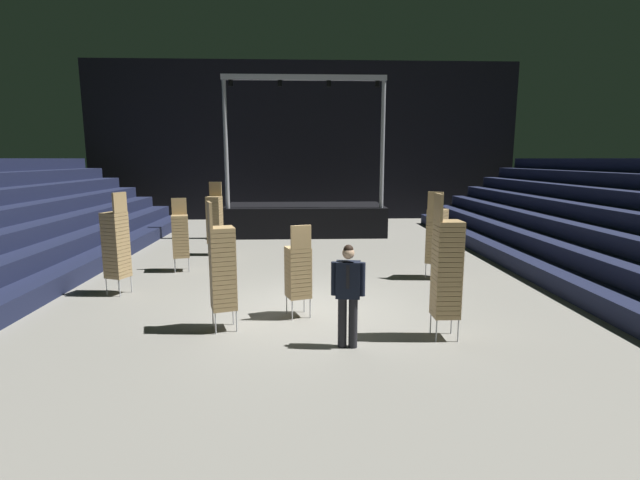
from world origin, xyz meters
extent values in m
cube|color=gray|center=(0.00, 0.00, -0.05)|extent=(22.00, 30.00, 0.10)
cube|color=black|center=(0.00, 15.00, 4.00)|extent=(22.00, 0.30, 8.00)
cube|color=#191E38|center=(-6.12, 1.00, 0.23)|extent=(0.75, 24.00, 0.45)
cube|color=#191E38|center=(-6.88, 1.00, 0.68)|extent=(0.75, 24.00, 0.45)
cube|color=#191E38|center=(6.12, 1.00, 0.23)|extent=(0.75, 24.00, 0.45)
cube|color=#191E38|center=(6.88, 1.00, 0.68)|extent=(0.75, 24.00, 0.45)
cube|color=#191E38|center=(7.62, 1.00, 1.12)|extent=(0.75, 24.00, 0.45)
cube|color=black|center=(0.00, 10.10, 0.61)|extent=(6.56, 2.99, 1.21)
cylinder|color=#9EA0A8|center=(-3.03, 8.85, 3.68)|extent=(0.16, 0.16, 4.95)
cylinder|color=#9EA0A8|center=(3.03, 8.85, 3.68)|extent=(0.16, 0.16, 4.95)
cube|color=#9EA0A8|center=(0.00, 8.85, 6.16)|extent=(6.26, 0.20, 0.20)
cylinder|color=black|center=(-2.78, 8.85, 5.94)|extent=(0.18, 0.18, 0.22)
cylinder|color=black|center=(-0.93, 8.85, 5.94)|extent=(0.18, 0.18, 0.22)
cylinder|color=black|center=(0.93, 8.85, 5.94)|extent=(0.18, 0.18, 0.22)
cylinder|color=black|center=(2.78, 8.85, 5.94)|extent=(0.18, 0.18, 0.22)
cylinder|color=black|center=(0.69, -2.06, 0.43)|extent=(0.15, 0.15, 0.87)
cylinder|color=black|center=(0.51, -2.03, 0.43)|extent=(0.15, 0.15, 0.87)
cube|color=silver|center=(0.59, -2.11, 1.17)|extent=(0.19, 0.13, 0.61)
cube|color=black|center=(0.60, -2.05, 1.17)|extent=(0.43, 0.29, 0.61)
cube|color=black|center=(0.58, -2.16, 1.25)|extent=(0.06, 0.02, 0.39)
cylinder|color=black|center=(0.83, -2.08, 1.18)|extent=(0.11, 0.11, 0.56)
cylinder|color=black|center=(0.37, -2.01, 1.18)|extent=(0.11, 0.11, 0.56)
sphere|color=#DBAD89|center=(0.60, -2.05, 1.62)|extent=(0.20, 0.20, 0.20)
sphere|color=black|center=(0.60, -2.05, 1.68)|extent=(0.17, 0.17, 0.17)
cylinder|color=#B2B5BA|center=(-4.70, 1.19, 0.20)|extent=(0.02, 0.02, 0.40)
cylinder|color=#B2B5BA|center=(-4.57, 1.55, 0.20)|extent=(0.02, 0.02, 0.40)
cylinder|color=#B2B5BA|center=(-4.35, 1.06, 0.20)|extent=(0.02, 0.02, 0.40)
cylinder|color=#B2B5BA|center=(-4.21, 1.41, 0.20)|extent=(0.02, 0.02, 0.40)
cube|color=#A38456|center=(-4.46, 1.30, 0.44)|extent=(0.57, 0.57, 0.08)
cube|color=#A38456|center=(-4.46, 1.30, 0.53)|extent=(0.57, 0.57, 0.08)
cube|color=#A38456|center=(-4.46, 1.30, 0.61)|extent=(0.57, 0.57, 0.08)
cube|color=#A38456|center=(-4.46, 1.30, 0.70)|extent=(0.57, 0.57, 0.08)
cube|color=#A38456|center=(-4.46, 1.30, 0.78)|extent=(0.57, 0.57, 0.08)
cube|color=#A38456|center=(-4.46, 1.30, 0.87)|extent=(0.57, 0.57, 0.08)
cube|color=#A38456|center=(-4.46, 1.30, 0.95)|extent=(0.57, 0.57, 0.08)
cube|color=#A38456|center=(-4.46, 1.30, 1.04)|extent=(0.57, 0.57, 0.08)
cube|color=#A38456|center=(-4.46, 1.30, 1.12)|extent=(0.57, 0.57, 0.08)
cube|color=#A38456|center=(-4.46, 1.30, 1.21)|extent=(0.57, 0.57, 0.08)
cube|color=#A38456|center=(-4.46, 1.30, 1.29)|extent=(0.57, 0.57, 0.08)
cube|color=#A38456|center=(-4.46, 1.30, 1.38)|extent=(0.57, 0.57, 0.08)
cube|color=#A38456|center=(-4.46, 1.30, 1.46)|extent=(0.57, 0.57, 0.08)
cube|color=#A38456|center=(-4.46, 1.30, 1.55)|extent=(0.57, 0.57, 0.08)
cube|color=#A38456|center=(-4.46, 1.30, 1.63)|extent=(0.57, 0.57, 0.08)
cube|color=#A38456|center=(-4.46, 1.30, 1.72)|extent=(0.57, 0.57, 0.08)
cube|color=#A38456|center=(-4.46, 1.30, 1.80)|extent=(0.57, 0.57, 0.08)
cube|color=#A38456|center=(-4.46, 1.30, 1.89)|extent=(0.57, 0.57, 0.08)
cube|color=#A38456|center=(-4.28, 1.23, 2.16)|extent=(0.19, 0.40, 0.46)
cylinder|color=#B2B5BA|center=(-0.48, -0.33, 0.20)|extent=(0.02, 0.02, 0.40)
cylinder|color=#B2B5BA|center=(-0.12, -0.21, 0.20)|extent=(0.02, 0.02, 0.40)
cylinder|color=#B2B5BA|center=(-0.36, -0.69, 0.20)|extent=(0.02, 0.02, 0.40)
cylinder|color=#B2B5BA|center=(0.00, -0.57, 0.20)|extent=(0.02, 0.02, 0.40)
cube|color=#A38456|center=(-0.24, -0.45, 0.44)|extent=(0.56, 0.56, 0.08)
cube|color=#A38456|center=(-0.24, -0.45, 0.53)|extent=(0.56, 0.56, 0.08)
cube|color=#A38456|center=(-0.24, -0.45, 0.61)|extent=(0.56, 0.56, 0.08)
cube|color=#A38456|center=(-0.24, -0.45, 0.70)|extent=(0.56, 0.56, 0.08)
cube|color=#A38456|center=(-0.24, -0.45, 0.78)|extent=(0.56, 0.56, 0.08)
cube|color=#A38456|center=(-0.24, -0.45, 0.87)|extent=(0.56, 0.56, 0.08)
cube|color=#A38456|center=(-0.24, -0.45, 0.95)|extent=(0.56, 0.56, 0.08)
cube|color=#A38456|center=(-0.24, -0.45, 1.04)|extent=(0.56, 0.56, 0.08)
cube|color=#A38456|center=(-0.24, -0.45, 1.12)|extent=(0.56, 0.56, 0.08)
cube|color=#A38456|center=(-0.24, -0.45, 1.21)|extent=(0.56, 0.56, 0.08)
cube|color=#A38456|center=(-0.24, -0.45, 1.29)|extent=(0.56, 0.56, 0.08)
cube|color=#A38456|center=(-0.24, -0.45, 1.38)|extent=(0.56, 0.56, 0.08)
cube|color=#A38456|center=(-0.17, -0.64, 1.65)|extent=(0.40, 0.18, 0.46)
cylinder|color=#B2B5BA|center=(3.37, 2.73, 0.20)|extent=(0.02, 0.02, 0.40)
cylinder|color=#B2B5BA|center=(3.67, 2.50, 0.20)|extent=(0.02, 0.02, 0.40)
cylinder|color=#B2B5BA|center=(3.14, 2.43, 0.20)|extent=(0.02, 0.02, 0.40)
cylinder|color=#B2B5BA|center=(3.44, 2.20, 0.20)|extent=(0.02, 0.02, 0.40)
cube|color=#A38456|center=(3.40, 2.47, 0.44)|extent=(0.62, 0.62, 0.08)
cube|color=#A38456|center=(3.40, 2.47, 0.53)|extent=(0.62, 0.62, 0.08)
cube|color=#A38456|center=(3.40, 2.47, 0.61)|extent=(0.62, 0.62, 0.08)
cube|color=#A38456|center=(3.40, 2.47, 0.70)|extent=(0.62, 0.62, 0.08)
cube|color=#A38456|center=(3.40, 2.47, 0.78)|extent=(0.62, 0.62, 0.08)
cube|color=#A38456|center=(3.40, 2.47, 0.87)|extent=(0.62, 0.62, 0.08)
cube|color=#A38456|center=(3.40, 2.47, 0.95)|extent=(0.62, 0.62, 0.08)
cube|color=#A38456|center=(3.40, 2.47, 1.04)|extent=(0.62, 0.62, 0.08)
cube|color=#A38456|center=(3.40, 2.47, 1.12)|extent=(0.62, 0.62, 0.08)
cube|color=#A38456|center=(3.40, 2.47, 1.21)|extent=(0.62, 0.62, 0.08)
cube|color=#A38456|center=(3.40, 2.47, 1.29)|extent=(0.62, 0.62, 0.08)
cube|color=#A38456|center=(3.40, 2.47, 1.38)|extent=(0.62, 0.62, 0.08)
cube|color=#A38456|center=(3.40, 2.47, 1.46)|extent=(0.62, 0.62, 0.08)
cube|color=#A38456|center=(3.40, 2.47, 1.55)|extent=(0.62, 0.62, 0.08)
cube|color=#A38456|center=(3.40, 2.47, 1.63)|extent=(0.62, 0.62, 0.08)
cube|color=#A38456|center=(3.40, 2.47, 1.72)|extent=(0.62, 0.62, 0.08)
cube|color=#A38456|center=(3.40, 2.47, 1.80)|extent=(0.62, 0.62, 0.08)
cube|color=#A38456|center=(3.29, 2.31, 2.08)|extent=(0.35, 0.28, 0.46)
cylinder|color=#B2B5BA|center=(-3.32, 3.38, 0.20)|extent=(0.02, 0.02, 0.40)
cylinder|color=#B2B5BA|center=(-3.69, 3.29, 0.20)|extent=(0.02, 0.02, 0.40)
cylinder|color=#B2B5BA|center=(-3.41, 3.75, 0.20)|extent=(0.02, 0.02, 0.40)
cylinder|color=#B2B5BA|center=(-3.78, 3.66, 0.20)|extent=(0.02, 0.02, 0.40)
cube|color=#A38456|center=(-3.55, 3.52, 0.44)|extent=(0.53, 0.53, 0.08)
cube|color=#A38456|center=(-3.55, 3.52, 0.53)|extent=(0.53, 0.53, 0.08)
cube|color=#A38456|center=(-3.55, 3.52, 0.61)|extent=(0.53, 0.53, 0.08)
cube|color=#A38456|center=(-3.55, 3.52, 0.70)|extent=(0.53, 0.53, 0.08)
cube|color=#A38456|center=(-3.55, 3.52, 0.78)|extent=(0.53, 0.53, 0.08)
cube|color=#A38456|center=(-3.55, 3.52, 0.87)|extent=(0.53, 0.53, 0.08)
cube|color=#A38456|center=(-3.55, 3.52, 0.95)|extent=(0.53, 0.53, 0.08)
cube|color=#A38456|center=(-3.55, 3.52, 1.04)|extent=(0.53, 0.53, 0.08)
cube|color=#A38456|center=(-3.55, 3.52, 1.12)|extent=(0.53, 0.53, 0.08)
cube|color=#A38456|center=(-3.55, 3.52, 1.21)|extent=(0.53, 0.53, 0.08)
cube|color=#A38456|center=(-3.55, 3.52, 1.29)|extent=(0.53, 0.53, 0.08)
cube|color=#A38456|center=(-3.55, 3.52, 1.38)|extent=(0.53, 0.53, 0.08)
cube|color=#A38456|center=(-3.55, 3.52, 1.46)|extent=(0.53, 0.53, 0.08)
cube|color=#A38456|center=(-3.55, 3.52, 1.55)|extent=(0.53, 0.53, 0.08)
cube|color=#A38456|center=(-3.59, 3.71, 1.82)|extent=(0.41, 0.14, 0.46)
cylinder|color=#B2B5BA|center=(-1.48, -0.90, 0.20)|extent=(0.02, 0.02, 0.40)
cylinder|color=#B2B5BA|center=(-1.37, -1.26, 0.20)|extent=(0.02, 0.02, 0.40)
cylinder|color=#B2B5BA|center=(-1.84, -1.01, 0.20)|extent=(0.02, 0.02, 0.40)
cylinder|color=#B2B5BA|center=(-1.73, -1.37, 0.20)|extent=(0.02, 0.02, 0.40)
cube|color=#A38456|center=(-1.60, -1.14, 0.44)|extent=(0.55, 0.55, 0.08)
cube|color=#A38456|center=(-1.60, -1.14, 0.53)|extent=(0.55, 0.55, 0.08)
cube|color=#A38456|center=(-1.60, -1.14, 0.61)|extent=(0.55, 0.55, 0.08)
cube|color=#A38456|center=(-1.60, -1.14, 0.70)|extent=(0.55, 0.55, 0.08)
cube|color=#A38456|center=(-1.60, -1.14, 0.78)|extent=(0.55, 0.55, 0.08)
cube|color=#A38456|center=(-1.60, -1.14, 0.87)|extent=(0.55, 0.55, 0.08)
cube|color=#A38456|center=(-1.60, -1.14, 0.95)|extent=(0.55, 0.55, 0.08)
cube|color=#A38456|center=(-1.60, -1.14, 1.04)|extent=(0.55, 0.55, 0.08)
cube|color=#A38456|center=(-1.60, -1.14, 1.12)|extent=(0.55, 0.55, 0.08)
cube|color=#A38456|center=(-1.60, -1.14, 1.21)|extent=(0.55, 0.55, 0.08)
cube|color=#A38456|center=(-1.60, -1.14, 1.29)|extent=(0.55, 0.55, 0.08)
cube|color=#A38456|center=(-1.60, -1.14, 1.38)|extent=(0.55, 0.55, 0.08)
cube|color=#A38456|center=(-1.60, -1.14, 1.46)|extent=(0.55, 0.55, 0.08)
cube|color=#A38456|center=(-1.60, -1.14, 1.55)|extent=(0.55, 0.55, 0.08)
cube|color=#A38456|center=(-1.60, -1.14, 1.63)|extent=(0.55, 0.55, 0.08)
cube|color=#A38456|center=(-1.60, -1.14, 1.72)|extent=(0.55, 0.55, 0.08)
cube|color=#A38456|center=(-1.60, -1.14, 1.80)|extent=(0.55, 0.55, 0.08)
cube|color=#A38456|center=(-1.60, -1.14, 1.89)|extent=(0.55, 0.55, 0.08)
cube|color=#A38456|center=(-1.79, -1.19, 2.16)|extent=(0.17, 0.40, 0.46)
cylinder|color=#B2B5BA|center=(-2.83, 5.52, 0.20)|extent=(0.02, 0.02, 0.40)
cylinder|color=#B2B5BA|center=(-3.20, 5.57, 0.20)|extent=(0.02, 0.02, 0.40)
cylinder|color=#B2B5BA|center=(-2.77, 5.90, 0.20)|extent=(0.02, 0.02, 0.40)
cylinder|color=#B2B5BA|center=(-3.15, 5.95, 0.20)|extent=(0.02, 0.02, 0.40)
cube|color=#A38456|center=(-2.99, 5.73, 0.44)|extent=(0.50, 0.50, 0.08)
cube|color=#A38456|center=(-2.99, 5.73, 0.53)|extent=(0.50, 0.50, 0.08)
cube|color=#A38456|center=(-2.99, 5.73, 0.61)|extent=(0.50, 0.50, 0.08)
cube|color=#A38456|center=(-2.99, 5.73, 0.70)|extent=(0.50, 0.50, 0.08)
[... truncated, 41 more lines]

